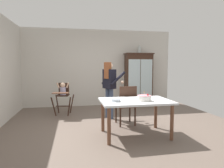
{
  "coord_description": "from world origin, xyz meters",
  "views": [
    {
      "loc": [
        -0.92,
        -4.48,
        1.45
      ],
      "look_at": [
        0.1,
        0.7,
        0.95
      ],
      "focal_mm": 31.92,
      "sensor_mm": 36.0,
      "label": 1
    }
  ],
  "objects_px": {
    "china_cabinet": "(138,79)",
    "serving_bowl": "(116,100)",
    "dining_table": "(135,105)",
    "birthday_cake": "(144,98)",
    "dining_chair_far_side": "(127,103)",
    "ceramic_vase": "(139,50)",
    "high_chair_with_toddler": "(63,92)",
    "adult_person": "(110,83)"
  },
  "relations": [
    {
      "from": "china_cabinet",
      "to": "serving_bowl",
      "type": "height_order",
      "value": "china_cabinet"
    },
    {
      "from": "dining_table",
      "to": "birthday_cake",
      "type": "height_order",
      "value": "birthday_cake"
    },
    {
      "from": "birthday_cake",
      "to": "china_cabinet",
      "type": "bearing_deg",
      "value": 73.31
    },
    {
      "from": "dining_table",
      "to": "dining_chair_far_side",
      "type": "height_order",
      "value": "dining_chair_far_side"
    },
    {
      "from": "ceramic_vase",
      "to": "high_chair_with_toddler",
      "type": "height_order",
      "value": "ceramic_vase"
    },
    {
      "from": "ceramic_vase",
      "to": "dining_table",
      "type": "bearing_deg",
      "value": -110.12
    },
    {
      "from": "dining_chair_far_side",
      "to": "dining_table",
      "type": "bearing_deg",
      "value": 85.65
    },
    {
      "from": "ceramic_vase",
      "to": "adult_person",
      "type": "height_order",
      "value": "ceramic_vase"
    },
    {
      "from": "china_cabinet",
      "to": "dining_chair_far_side",
      "type": "height_order",
      "value": "china_cabinet"
    },
    {
      "from": "serving_bowl",
      "to": "dining_chair_far_side",
      "type": "xyz_separation_m",
      "value": [
        0.43,
        0.77,
        -0.21
      ]
    },
    {
      "from": "serving_bowl",
      "to": "ceramic_vase",
      "type": "bearing_deg",
      "value": 63.67
    },
    {
      "from": "ceramic_vase",
      "to": "serving_bowl",
      "type": "height_order",
      "value": "ceramic_vase"
    },
    {
      "from": "ceramic_vase",
      "to": "high_chair_with_toddler",
      "type": "relative_size",
      "value": 0.28
    },
    {
      "from": "dining_table",
      "to": "serving_bowl",
      "type": "relative_size",
      "value": 7.88
    },
    {
      "from": "china_cabinet",
      "to": "high_chair_with_toddler",
      "type": "relative_size",
      "value": 1.98
    },
    {
      "from": "dining_table",
      "to": "dining_chair_far_side",
      "type": "xyz_separation_m",
      "value": [
        0.01,
        0.69,
        -0.09
      ]
    },
    {
      "from": "adult_person",
      "to": "dining_chair_far_side",
      "type": "relative_size",
      "value": 1.59
    },
    {
      "from": "china_cabinet",
      "to": "ceramic_vase",
      "type": "xyz_separation_m",
      "value": [
        0.02,
        0.0,
        1.05
      ]
    },
    {
      "from": "adult_person",
      "to": "dining_table",
      "type": "bearing_deg",
      "value": 163.57
    },
    {
      "from": "adult_person",
      "to": "serving_bowl",
      "type": "distance_m",
      "value": 1.54
    },
    {
      "from": "adult_person",
      "to": "birthday_cake",
      "type": "xyz_separation_m",
      "value": [
        0.42,
        -1.54,
        -0.17
      ]
    },
    {
      "from": "birthday_cake",
      "to": "high_chair_with_toddler",
      "type": "bearing_deg",
      "value": 127.71
    },
    {
      "from": "high_chair_with_toddler",
      "to": "serving_bowl",
      "type": "distance_m",
      "value": 2.44
    },
    {
      "from": "adult_person",
      "to": "birthday_cake",
      "type": "relative_size",
      "value": 5.47
    },
    {
      "from": "adult_person",
      "to": "china_cabinet",
      "type": "bearing_deg",
      "value": -68.0
    },
    {
      "from": "china_cabinet",
      "to": "serving_bowl",
      "type": "xyz_separation_m",
      "value": [
        -1.51,
        -3.08,
        -0.18
      ]
    },
    {
      "from": "ceramic_vase",
      "to": "serving_bowl",
      "type": "xyz_separation_m",
      "value": [
        -1.53,
        -3.09,
        -1.23
      ]
    },
    {
      "from": "china_cabinet",
      "to": "high_chair_with_toddler",
      "type": "distance_m",
      "value": 2.79
    },
    {
      "from": "china_cabinet",
      "to": "adult_person",
      "type": "xyz_separation_m",
      "value": [
        -1.35,
        -1.56,
        0.02
      ]
    },
    {
      "from": "birthday_cake",
      "to": "dining_chair_far_side",
      "type": "relative_size",
      "value": 0.29
    },
    {
      "from": "high_chair_with_toddler",
      "to": "birthday_cake",
      "type": "height_order",
      "value": "high_chair_with_toddler"
    },
    {
      "from": "dining_table",
      "to": "dining_chair_far_side",
      "type": "relative_size",
      "value": 1.48
    },
    {
      "from": "dining_table",
      "to": "dining_chair_far_side",
      "type": "distance_m",
      "value": 0.7
    },
    {
      "from": "ceramic_vase",
      "to": "serving_bowl",
      "type": "distance_m",
      "value": 3.66
    },
    {
      "from": "china_cabinet",
      "to": "adult_person",
      "type": "bearing_deg",
      "value": -130.91
    },
    {
      "from": "china_cabinet",
      "to": "birthday_cake",
      "type": "bearing_deg",
      "value": -106.69
    },
    {
      "from": "birthday_cake",
      "to": "dining_chair_far_side",
      "type": "bearing_deg",
      "value": 100.17
    },
    {
      "from": "high_chair_with_toddler",
      "to": "adult_person",
      "type": "bearing_deg",
      "value": -17.43
    },
    {
      "from": "high_chair_with_toddler",
      "to": "china_cabinet",
      "type": "bearing_deg",
      "value": 28.79
    },
    {
      "from": "china_cabinet",
      "to": "dining_chair_far_side",
      "type": "bearing_deg",
      "value": -114.89
    },
    {
      "from": "ceramic_vase",
      "to": "high_chair_with_toddler",
      "type": "distance_m",
      "value": 3.1
    },
    {
      "from": "ceramic_vase",
      "to": "birthday_cake",
      "type": "height_order",
      "value": "ceramic_vase"
    }
  ]
}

